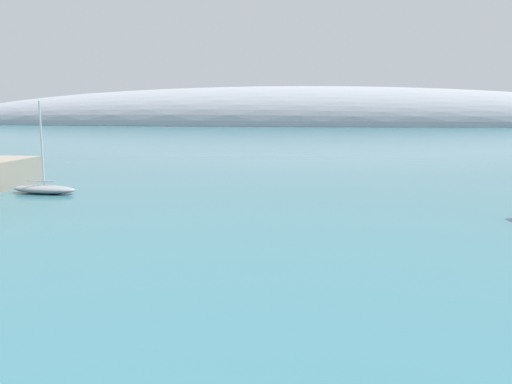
# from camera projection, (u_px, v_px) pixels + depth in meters

# --- Properties ---
(distant_ridge) EXTENTS (335.61, 52.23, 34.09)m
(distant_ridge) POSITION_uv_depth(u_px,v_px,m) (291.00, 125.00, 243.86)
(distant_ridge) COLOR #999EA8
(distant_ridge) RESTS_ON ground
(sailboat_grey_mid_mooring) EXTENTS (6.46, 2.85, 8.33)m
(sailboat_grey_mid_mooring) POSITION_uv_depth(u_px,v_px,m) (44.00, 188.00, 49.74)
(sailboat_grey_mid_mooring) COLOR gray
(sailboat_grey_mid_mooring) RESTS_ON water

